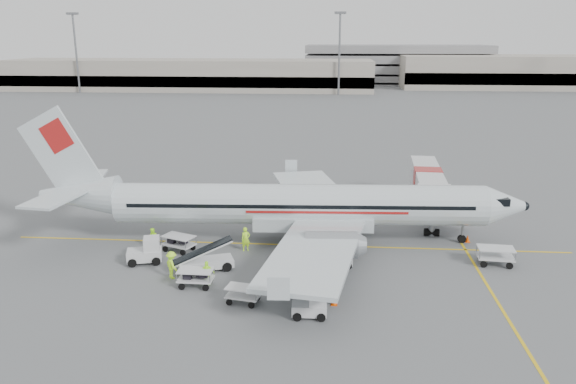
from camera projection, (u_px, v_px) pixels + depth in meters
name	position (u px, v px, depth m)	size (l,w,h in m)	color
ground	(286.00, 245.00, 44.60)	(360.00, 360.00, 0.00)	#56595B
stripe_lead	(286.00, 245.00, 44.60)	(44.00, 0.20, 0.01)	yellow
stripe_cross	(494.00, 296.00, 35.85)	(0.20, 20.00, 0.01)	yellow
terminal_west	(191.00, 75.00, 171.25)	(110.00, 22.00, 9.00)	gray
terminal_east	(544.00, 72.00, 177.13)	(90.00, 26.00, 10.00)	gray
parking_garage	(396.00, 63.00, 194.42)	(62.00, 24.00, 14.00)	slate
treeline	(324.00, 71.00, 211.81)	(300.00, 3.00, 6.00)	black
mast_west	(76.00, 54.00, 160.27)	(3.20, 1.20, 22.00)	slate
mast_center	(339.00, 54.00, 154.55)	(3.20, 1.20, 22.00)	slate
aircraft	(300.00, 178.00, 43.96)	(38.48, 30.16, 10.61)	silver
jet_bridge	(427.00, 192.00, 51.69)	(3.08, 16.40, 4.31)	silver
belt_loader	(205.00, 251.00, 39.53)	(5.12, 1.92, 2.77)	silver
tug_fore	(339.00, 256.00, 40.30)	(1.96, 1.12, 1.51)	silver
tug_mid	(309.00, 304.00, 33.00)	(2.05, 1.17, 1.59)	silver
tug_aft	(144.00, 250.00, 40.83)	(2.46, 1.41, 1.90)	silver
cart_loaded_a	(179.00, 243.00, 43.13)	(2.40, 1.42, 1.25)	silver
cart_loaded_b	(196.00, 278.00, 37.03)	(2.30, 1.36, 1.20)	silver
cart_empty_a	(243.00, 295.00, 34.76)	(2.08, 1.23, 1.09)	silver
cart_empty_b	(495.00, 256.00, 40.53)	(2.54, 1.50, 1.33)	silver
cone_nose	(468.00, 238.00, 45.11)	(0.39, 0.39, 0.63)	#FD4A02
cone_port	(260.00, 201.00, 55.06)	(0.44, 0.44, 0.71)	#FD4A02
cone_stbd	(334.00, 300.00, 34.57)	(0.39, 0.39, 0.63)	#FD4A02
crew_a	(246.00, 239.00, 43.14)	(0.69, 0.45, 1.88)	#B0F624
crew_b	(153.00, 238.00, 43.73)	(0.78, 0.61, 1.61)	#B0F624
crew_c	(172.00, 265.00, 38.22)	(1.25, 0.72, 1.93)	#B0F624
crew_d	(207.00, 273.00, 37.26)	(0.97, 0.40, 1.66)	#B0F624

